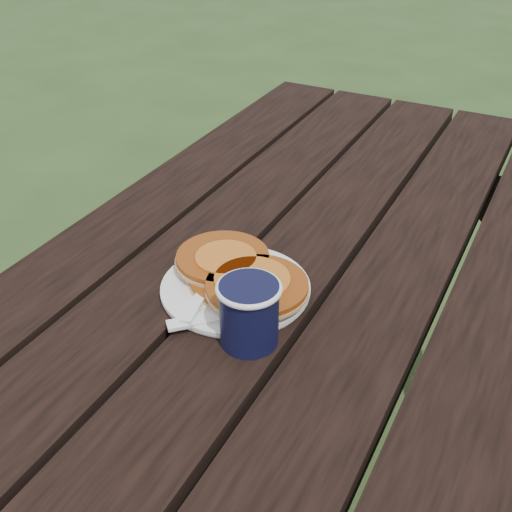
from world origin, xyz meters
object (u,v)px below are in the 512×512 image
at_px(plate, 236,289).
at_px(pancake_stack, 240,274).
at_px(picnic_table, 253,485).
at_px(coffee_cup, 249,310).

bearing_deg(plate, pancake_stack, 75.88).
bearing_deg(plate, picnic_table, -30.38).
bearing_deg(picnic_table, pancake_stack, 138.28).
bearing_deg(picnic_table, plate, 149.62).
relative_size(picnic_table, coffee_cup, 20.48).
bearing_deg(coffee_cup, pancake_stack, 124.24).
distance_m(picnic_table, plate, 0.39).
height_order(plate, coffee_cup, coffee_cup).
xyz_separation_m(plate, coffee_cup, (0.07, -0.08, 0.05)).
bearing_deg(pancake_stack, picnic_table, -41.72).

